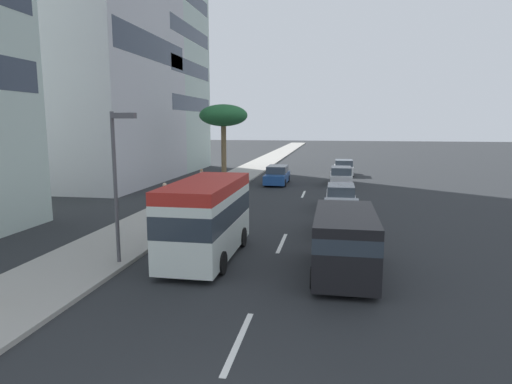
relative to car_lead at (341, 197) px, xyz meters
name	(u,v)px	position (x,y,z in m)	size (l,w,h in m)	color
ground_plane	(307,187)	(9.03, 2.67, -0.73)	(198.00, 198.00, 0.00)	#26282B
sidewalk_right	(223,184)	(9.03, 9.83, -0.66)	(162.00, 3.76, 0.15)	#9E9B93
lane_stripe_near	(238,341)	(-17.62, 2.67, -0.73)	(3.20, 0.16, 0.01)	silver
lane_stripe_mid	(282,243)	(-8.52, 2.67, -0.73)	(3.20, 0.16, 0.01)	silver
lane_stripe_far	(303,194)	(5.34, 2.67, -0.73)	(3.20, 0.16, 0.01)	silver
car_lead	(341,197)	(0.00, 0.00, 0.00)	(4.55, 1.83, 1.54)	silver
car_second	(341,176)	(10.97, -0.17, 0.02)	(4.52, 1.89, 1.59)	silver
van_third	(345,239)	(-12.26, 0.02, 0.56)	(4.98, 2.21, 2.25)	black
car_fourth	(277,175)	(10.58, 5.35, 0.02)	(4.79, 1.88, 1.60)	#1E478C
minibus_fifth	(207,216)	(-11.18, 5.35, 0.96)	(6.22, 2.35, 3.09)	silver
car_sixth	(341,218)	(-6.17, 0.05, 0.01)	(4.48, 1.91, 1.57)	beige
car_seventh	(344,168)	(18.26, -0.54, 0.02)	(4.19, 1.94, 1.59)	white
pedestrian_near_lamp	(202,179)	(4.30, 10.31, 0.38)	(0.34, 0.25, 1.75)	#333338
pedestrian_mid_block	(165,196)	(-3.86, 10.01, 0.40)	(0.39, 0.36, 1.77)	beige
palm_tree	(223,116)	(9.99, 10.01, 5.14)	(4.18, 4.18, 6.76)	brown
street_lamp	(118,168)	(-12.69, 8.22, 2.95)	(0.24, 0.97, 5.57)	#4C4C51
office_tower_far	(142,29)	(18.91, 21.15, 14.56)	(13.41, 11.01, 30.59)	#B2C6BC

